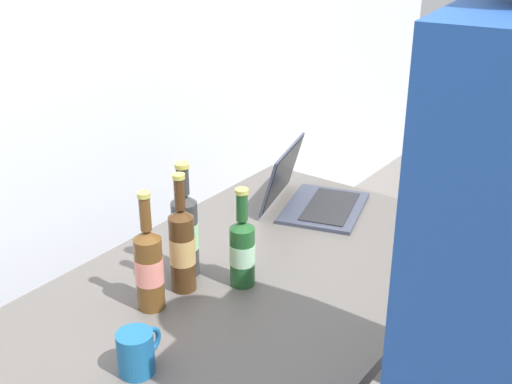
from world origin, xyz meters
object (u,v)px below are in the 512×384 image
beer_bottle_dark (242,249)px  beer_bottle_green (149,267)px  laptop (310,195)px  beer_bottle_amber (182,247)px  person_figure (474,359)px  beer_bottle_brown (185,231)px  coffee_mug (137,352)px

beer_bottle_dark → beer_bottle_green: beer_bottle_green is taller
laptop → beer_bottle_amber: 0.62m
beer_bottle_green → person_figure: 0.79m
beer_bottle_brown → laptop: bearing=-4.9°
beer_bottle_dark → beer_bottle_green: bearing=152.0°
beer_bottle_brown → beer_bottle_amber: 0.08m
beer_bottle_green → beer_bottle_amber: size_ratio=0.97×
laptop → coffee_mug: bearing=-171.5°
beer_bottle_dark → beer_bottle_amber: (-0.11, 0.11, 0.02)m
beer_bottle_amber → beer_bottle_dark: bearing=-44.9°
laptop → beer_bottle_green: 0.73m
beer_bottle_brown → person_figure: size_ratio=0.18×
beer_bottle_brown → coffee_mug: size_ratio=2.78×
laptop → beer_bottle_brown: size_ratio=1.19×
beer_bottle_dark → beer_bottle_brown: (-0.05, 0.15, 0.02)m
beer_bottle_green → beer_bottle_brown: bearing=12.1°
beer_bottle_dark → beer_bottle_brown: bearing=106.9°
beer_bottle_brown → beer_bottle_green: bearing=-167.9°
beer_bottle_dark → coffee_mug: beer_bottle_dark is taller
beer_bottle_dark → coffee_mug: (-0.42, -0.03, -0.05)m
beer_bottle_dark → person_figure: bearing=-106.1°
laptop → beer_bottle_dark: beer_bottle_dark is taller
person_figure → coffee_mug: person_figure is taller
beer_bottle_green → beer_bottle_amber: bearing=-4.3°
laptop → beer_bottle_dark: bearing=-168.1°
laptop → beer_bottle_brown: (-0.56, 0.05, 0.08)m
beer_bottle_green → person_figure: size_ratio=0.18×
beer_bottle_green → beer_bottle_amber: beer_bottle_amber is taller
beer_bottle_amber → person_figure: 0.78m
beer_bottle_amber → person_figure: bearing=-96.1°
beer_bottle_green → beer_bottle_brown: (0.17, 0.04, 0.01)m
beer_bottle_amber → coffee_mug: size_ratio=2.80×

